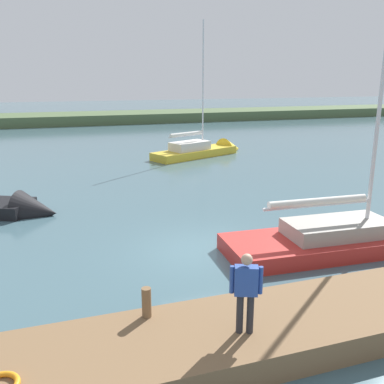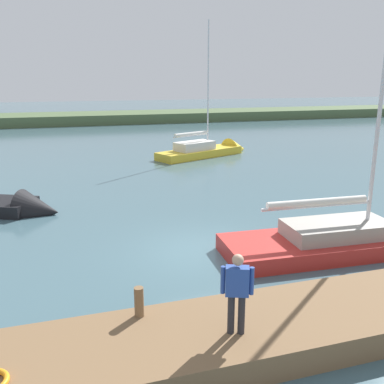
{
  "view_description": "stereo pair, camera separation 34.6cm",
  "coord_description": "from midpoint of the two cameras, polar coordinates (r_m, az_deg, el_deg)",
  "views": [
    {
      "loc": [
        4.47,
        12.2,
        5.5
      ],
      "look_at": [
        -0.29,
        -2.02,
        1.47
      ],
      "focal_mm": 39.56,
      "sensor_mm": 36.0,
      "label": 1
    },
    {
      "loc": [
        4.14,
        12.31,
        5.5
      ],
      "look_at": [
        -0.29,
        -2.02,
        1.47
      ],
      "focal_mm": 39.56,
      "sensor_mm": 36.0,
      "label": 2
    }
  ],
  "objects": [
    {
      "name": "sailboat_inner_slip",
      "position": [
        31.56,
        2.91,
        5.43
      ],
      "size": [
        8.21,
        4.96,
        10.25
      ],
      "rotation": [
        0.0,
        0.0,
        3.55
      ],
      "color": "gold",
      "rests_on": "ground_plane"
    },
    {
      "name": "mooring_post_near",
      "position": [
        9.27,
        -6.06,
        -14.52
      ],
      "size": [
        0.2,
        0.2,
        0.66
      ],
      "primitive_type": "cylinder",
      "color": "brown",
      "rests_on": "dock_pier"
    },
    {
      "name": "ground_plane",
      "position": [
        14.1,
        2.01,
        -7.91
      ],
      "size": [
        200.0,
        200.0,
        0.0
      ],
      "primitive_type": "plane",
      "color": "#42606B"
    },
    {
      "name": "person_on_dock",
      "position": [
        8.44,
        7.28,
        -12.81
      ],
      "size": [
        0.6,
        0.37,
        1.68
      ],
      "rotation": [
        0.0,
        0.0,
        4.33
      ],
      "color": "#28282D",
      "rests_on": "dock_pier"
    },
    {
      "name": "far_shoreline",
      "position": [
        56.55,
        -12.91,
        9.1
      ],
      "size": [
        180.0,
        8.0,
        2.4
      ],
      "primitive_type": "cube",
      "color": "#4C603D",
      "rests_on": "ground_plane"
    },
    {
      "name": "dock_pier",
      "position": [
        9.78,
        12.5,
        -17.44
      ],
      "size": [
        18.93,
        2.45,
        0.6
      ],
      "primitive_type": "cube",
      "color": "brown",
      "rests_on": "ground_plane"
    }
  ]
}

